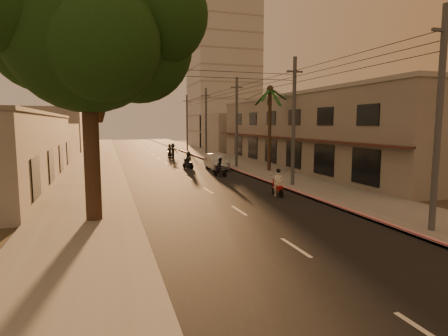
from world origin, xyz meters
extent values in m
plane|color=#383023|center=(0.00, 0.00, 0.00)|extent=(160.00, 160.00, 0.00)
cube|color=black|center=(0.00, 20.00, 0.01)|extent=(10.00, 140.00, 0.02)
cube|color=slate|center=(7.50, 20.00, 0.06)|extent=(5.00, 140.00, 0.12)
cube|color=slate|center=(-7.50, 20.00, 0.06)|extent=(5.00, 140.00, 0.12)
cube|color=red|center=(5.10, 15.00, 0.10)|extent=(0.20, 60.00, 0.20)
cube|color=gray|center=(14.00, 18.00, 3.50)|extent=(8.00, 34.00, 7.00)
cube|color=gray|center=(14.00, 18.00, 7.15)|extent=(8.20, 34.20, 0.30)
cube|color=#41201A|center=(9.70, 18.00, 3.10)|extent=(0.80, 34.00, 0.12)
cube|color=#B7B5B2|center=(16.00, 56.00, 14.00)|extent=(12.00, 12.00, 28.00)
cylinder|color=black|center=(-7.00, 2.00, 3.00)|extent=(0.70, 0.70, 6.00)
cylinder|color=black|center=(-6.20, 2.40, 6.00)|extent=(1.22, 2.17, 3.04)
cylinder|color=black|center=(-7.60, 1.70, 6.20)|extent=(1.31, 1.49, 2.73)
sphere|color=black|center=(-7.00, 2.00, 8.50)|extent=(7.20, 7.20, 7.20)
sphere|color=black|center=(-4.80, 3.00, 8.00)|extent=(5.20, 5.20, 5.20)
sphere|color=black|center=(-8.80, 2.80, 8.20)|extent=(4.80, 4.80, 4.80)
sphere|color=black|center=(-6.40, 0.20, 7.60)|extent=(4.60, 4.60, 4.60)
sphere|color=black|center=(-4.00, 1.50, 9.20)|extent=(4.40, 4.40, 4.40)
sphere|color=black|center=(-9.40, 0.80, 9.00)|extent=(4.00, 4.00, 4.00)
sphere|color=black|center=(-5.80, 4.40, 9.60)|extent=(4.40, 4.40, 4.40)
cylinder|color=black|center=(8.00, 16.00, 3.80)|extent=(0.32, 0.32, 7.60)
sphere|color=black|center=(8.00, 16.00, 7.60)|extent=(0.60, 0.60, 0.60)
cylinder|color=#38383A|center=(6.20, -4.00, 4.50)|extent=(0.26, 0.26, 9.00)
cube|color=#38383A|center=(6.20, -4.00, 8.00)|extent=(1.20, 0.12, 0.12)
cylinder|color=#38383A|center=(6.20, 8.00, 4.50)|extent=(0.26, 0.26, 9.00)
cube|color=#38383A|center=(6.20, 8.00, 8.00)|extent=(1.20, 0.12, 0.12)
cylinder|color=#38383A|center=(6.20, 20.00, 4.50)|extent=(0.26, 0.26, 9.00)
cube|color=#38383A|center=(6.20, 20.00, 8.00)|extent=(1.20, 0.12, 0.12)
cylinder|color=#38383A|center=(6.20, 32.00, 4.50)|extent=(0.26, 0.26, 9.00)
cube|color=#38383A|center=(6.20, 32.00, 8.00)|extent=(1.20, 0.12, 0.12)
cylinder|color=#38383A|center=(6.20, 44.00, 4.50)|extent=(0.26, 0.26, 9.00)
cube|color=#38383A|center=(6.20, 44.00, 8.00)|extent=(1.20, 0.12, 0.12)
cube|color=gray|center=(14.00, 45.00, 3.00)|extent=(8.00, 14.00, 6.00)
cube|color=gray|center=(-14.00, 34.00, 2.20)|extent=(8.00, 14.00, 4.40)
cube|color=gray|center=(-14.00, 52.00, 3.50)|extent=(8.00, 14.00, 7.00)
cylinder|color=black|center=(3.67, 5.65, 0.27)|extent=(0.14, 0.55, 0.54)
cylinder|color=black|center=(3.57, 4.45, 0.27)|extent=(0.14, 0.55, 0.54)
cube|color=maroon|center=(3.61, 4.98, 0.53)|extent=(0.36, 1.08, 0.29)
cube|color=maroon|center=(3.65, 5.46, 0.68)|extent=(0.30, 0.12, 0.58)
cylinder|color=silver|center=(3.66, 5.58, 1.02)|extent=(0.53, 0.09, 0.04)
imported|color=white|center=(3.61, 4.98, 0.81)|extent=(0.66, 0.49, 1.62)
sphere|color=black|center=(3.61, 4.98, 1.57)|extent=(0.29, 0.29, 0.29)
sphere|color=silver|center=(3.39, 5.58, 1.26)|extent=(0.12, 0.12, 0.12)
sphere|color=silver|center=(3.93, 5.54, 1.26)|extent=(0.12, 0.12, 0.12)
cylinder|color=black|center=(2.47, 14.73, 0.26)|extent=(0.28, 0.51, 0.52)
cylinder|color=black|center=(2.90, 13.66, 0.26)|extent=(0.28, 0.51, 0.52)
cube|color=black|center=(2.71, 14.13, 0.51)|extent=(0.62, 1.04, 0.28)
cube|color=black|center=(2.54, 14.56, 0.65)|extent=(0.29, 0.19, 0.55)
cylinder|color=silver|center=(2.50, 14.66, 0.97)|extent=(0.49, 0.23, 0.04)
imported|color=black|center=(2.71, 14.13, 0.78)|extent=(1.16, 1.11, 1.55)
sphere|color=black|center=(2.71, 14.13, 1.50)|extent=(0.28, 0.28, 0.28)
cylinder|color=black|center=(3.36, 20.70, 0.25)|extent=(0.13, 0.50, 0.49)
cylinder|color=black|center=(3.27, 19.60, 0.25)|extent=(0.13, 0.50, 0.49)
cube|color=black|center=(3.31, 20.09, 0.48)|extent=(0.33, 0.99, 0.26)
cube|color=black|center=(3.35, 20.53, 0.62)|extent=(0.27, 0.11, 0.53)
cylinder|color=silver|center=(3.36, 20.63, 0.92)|extent=(0.49, 0.08, 0.04)
imported|color=black|center=(3.31, 20.09, 0.74)|extent=(0.93, 0.50, 1.48)
sphere|color=black|center=(3.31, 20.09, 1.43)|extent=(0.26, 0.26, 0.26)
cylinder|color=black|center=(1.03, 20.93, 0.27)|extent=(0.31, 0.53, 0.54)
cylinder|color=black|center=(1.51, 19.83, 0.27)|extent=(0.31, 0.53, 0.54)
cube|color=black|center=(1.30, 20.31, 0.53)|extent=(0.68, 1.08, 0.29)
cube|color=black|center=(1.11, 20.75, 0.68)|extent=(0.30, 0.21, 0.58)
cylinder|color=silver|center=(1.06, 20.86, 1.01)|extent=(0.50, 0.25, 0.04)
imported|color=black|center=(1.30, 20.31, 0.81)|extent=(1.17, 1.10, 1.62)
sphere|color=black|center=(1.30, 20.31, 1.57)|extent=(0.29, 0.29, 0.29)
cylinder|color=black|center=(1.97, 32.98, 0.30)|extent=(0.22, 0.62, 0.61)
cylinder|color=black|center=(1.72, 31.65, 0.30)|extent=(0.22, 0.62, 0.61)
cube|color=black|center=(1.83, 32.24, 0.60)|extent=(0.52, 1.23, 0.32)
cube|color=black|center=(1.93, 32.77, 0.76)|extent=(0.34, 0.17, 0.65)
cylinder|color=silver|center=(1.95, 32.90, 1.14)|extent=(0.59, 0.15, 0.04)
imported|color=black|center=(1.83, 32.24, 0.91)|extent=(1.42, 1.10, 1.82)
sphere|color=black|center=(1.83, 32.24, 1.77)|extent=(0.32, 0.32, 0.32)
imported|color=#A1A4A9|center=(3.79, 19.08, 0.75)|extent=(2.03, 4.73, 1.51)
cylinder|color=black|center=(1.93, 34.99, 0.27)|extent=(0.25, 0.55, 0.54)
cylinder|color=black|center=(1.58, 33.83, 0.27)|extent=(0.25, 0.55, 0.54)
cube|color=black|center=(1.73, 34.34, 0.53)|extent=(0.57, 1.10, 0.29)
cube|color=black|center=(1.88, 34.80, 0.68)|extent=(0.31, 0.18, 0.58)
cylinder|color=silver|center=(1.91, 34.91, 1.02)|extent=(0.52, 0.20, 0.04)
imported|color=black|center=(1.73, 34.34, 0.81)|extent=(1.09, 0.97, 1.63)
sphere|color=black|center=(1.73, 34.34, 1.58)|extent=(0.29, 0.29, 0.29)
camera|label=1|loc=(-6.37, -15.64, 4.45)|focal=30.00mm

